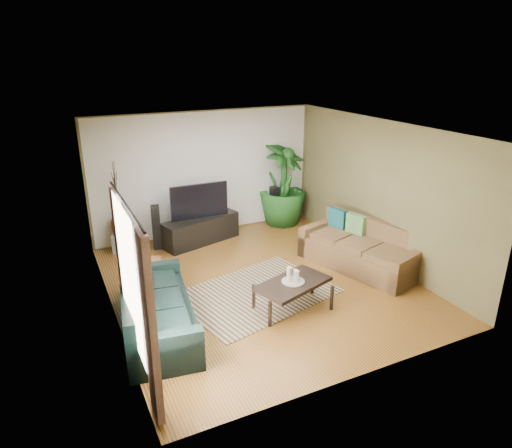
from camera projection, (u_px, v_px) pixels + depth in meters
floor at (261, 283)px, 8.07m from camera, size 5.50×5.50×0.00m
ceiling at (262, 129)px, 7.11m from camera, size 5.50×5.50×0.00m
wall_back at (205, 174)px, 9.91m from camera, size 5.00×0.00×5.00m
wall_front at (366, 281)px, 5.27m from camera, size 5.00×0.00×5.00m
wall_left at (106, 235)px, 6.58m from camera, size 0.00×5.50×5.50m
wall_right at (380, 192)px, 8.60m from camera, size 0.00×5.50×5.50m
backwall_panel at (206, 174)px, 9.90m from camera, size 4.90×0.00×4.90m
window_pane at (129, 279)px, 5.22m from camera, size 0.00×1.80×1.80m
curtain_near at (150, 330)px, 4.70m from camera, size 0.08×0.35×2.20m
curtain_far at (123, 271)px, 5.96m from camera, size 0.08×0.35×2.20m
curtain_rod at (125, 203)px, 4.92m from camera, size 0.03×1.90×0.03m
sofa_left at (157, 305)px, 6.55m from camera, size 1.26×2.34×0.85m
sofa_right at (360, 246)px, 8.54m from camera, size 1.60×2.42×0.85m
area_rug at (257, 293)px, 7.72m from camera, size 2.84×2.30×0.01m
coffee_table at (293, 295)px, 7.18m from camera, size 1.32×0.97×0.48m
candle_tray at (293, 281)px, 7.09m from camera, size 0.36×0.36×0.02m
candle_tall at (289, 274)px, 7.04m from camera, size 0.07×0.07×0.23m
candle_mid at (297, 276)px, 7.04m from camera, size 0.07×0.07×0.18m
candle_short at (295, 274)px, 7.14m from camera, size 0.07×0.07×0.15m
tv_stand at (201, 230)px, 9.70m from camera, size 1.75×0.95×0.56m
television at (199, 201)px, 9.49m from camera, size 1.23×0.07×0.73m
speaker_left at (156, 227)px, 9.33m from camera, size 0.21×0.22×0.93m
speaker_right at (274, 206)px, 10.65m from camera, size 0.18×0.20×0.92m
potted_plant at (283, 184)px, 10.56m from camera, size 1.47×1.47×1.94m
plant_pot at (282, 217)px, 10.85m from camera, size 0.36×0.36×0.28m
pedestal at (122, 242)px, 9.32m from camera, size 0.45×0.45×0.39m
vase at (120, 225)px, 9.19m from camera, size 0.35×0.35×0.49m
side_table at (146, 277)px, 7.69m from camera, size 0.63×0.63×0.54m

